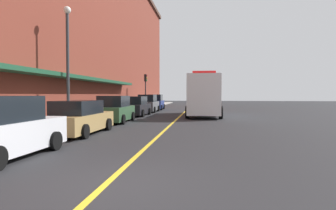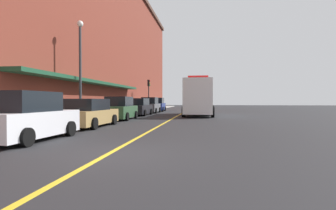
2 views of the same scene
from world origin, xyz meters
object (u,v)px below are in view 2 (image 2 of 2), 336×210
parked_car_5 (158,105)px  street_lamp_left (80,59)px  box_truck (199,98)px  parking_meter_2 (42,110)px  parking_meter_0 (130,105)px  parked_car_4 (150,106)px  parked_car_0 (28,118)px  parking_meter_3 (42,110)px  parked_car_2 (120,109)px  traffic_light_near (149,89)px  parked_car_1 (90,114)px  parked_car_3 (139,107)px  parking_meter_1 (136,104)px

parked_car_5 → street_lamp_left: (-2.00, -19.71, 3.52)m
parked_car_5 → street_lamp_left: size_ratio=0.67×
box_truck → parking_meter_2: (-7.47, -15.17, -0.72)m
parking_meter_0 → box_truck: bearing=-4.3°
parked_car_4 → parking_meter_2: size_ratio=3.26×
parked_car_0 → parking_meter_3: (-1.41, 3.09, 0.19)m
parked_car_0 → parked_car_4: (-0.01, 22.98, 0.01)m
parked_car_2 → parking_meter_2: parked_car_2 is taller
parked_car_0 → parked_car_5: parked_car_5 is taller
parked_car_0 → parking_meter_3: parked_car_0 is taller
parked_car_0 → box_truck: size_ratio=0.50×
parked_car_5 → street_lamp_left: street_lamp_left is taller
traffic_light_near → parking_meter_0: bearing=-90.4°
parked_car_1 → parked_car_3: bearing=0.8°
parked_car_1 → parking_meter_2: bearing=148.4°
parked_car_2 → parking_meter_3: 8.34m
parked_car_3 → box_truck: (6.09, 0.72, 0.97)m
parking_meter_3 → traffic_light_near: bearing=89.9°
parked_car_2 → street_lamp_left: 4.94m
parking_meter_1 → parking_meter_3: 18.33m
parked_car_3 → parked_car_4: parked_car_4 is taller
parked_car_4 → parking_meter_2: (-1.41, -19.92, 0.18)m
parking_meter_3 → parked_car_1: bearing=57.8°
box_truck → parking_meter_1: (-7.47, 3.19, -0.72)m
parked_car_5 → parked_car_0: bearing=177.8°
parking_meter_3 → parking_meter_2: bearing=-90.0°
parked_car_4 → street_lamp_left: (-2.01, -14.47, 3.52)m
parked_car_4 → parking_meter_3: parked_car_4 is taller
box_truck → street_lamp_left: (-8.07, -9.72, 2.62)m
parking_meter_3 → parked_car_5: bearing=86.8°
parked_car_0 → parked_car_1: (0.05, 5.41, -0.10)m
parking_meter_1 → parking_meter_2: 18.36m
parked_car_0 → parked_car_2: 11.31m
box_truck → parking_meter_2: 16.92m
parking_meter_1 → street_lamp_left: size_ratio=0.19×
parked_car_0 → parking_meter_3: bearing=25.9°
parked_car_3 → traffic_light_near: bearing=7.1°
parked_car_0 → box_truck: box_truck is taller
parked_car_0 → parked_car_5: bearing=1.4°
parked_car_1 → parking_meter_2: size_ratio=3.69×
parking_meter_0 → traffic_light_near: bearing=89.6°
parked_car_1 → parked_car_3: 12.10m
box_truck → traffic_light_near: size_ratio=2.11×
street_lamp_left → box_truck: bearing=50.3°
parked_car_5 → parking_meter_1: bearing=166.2°
parked_car_4 → parking_meter_1: bearing=137.6°
parked_car_2 → box_truck: 9.27m
parked_car_0 → parked_car_2: parked_car_0 is taller
parked_car_2 → parking_meter_2: size_ratio=3.37×
parked_car_3 → parking_meter_2: parked_car_3 is taller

